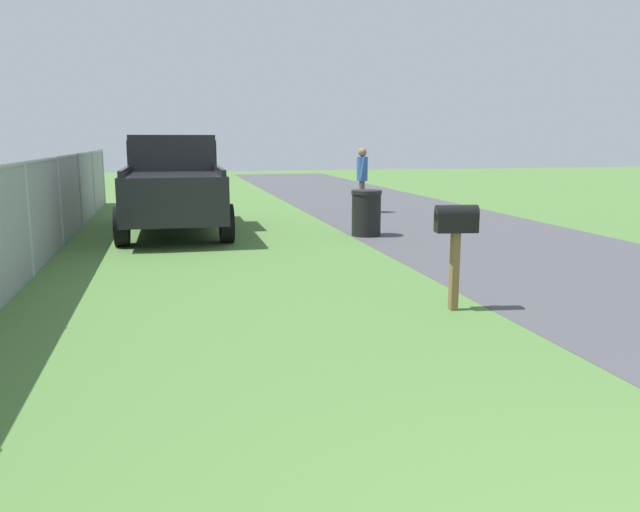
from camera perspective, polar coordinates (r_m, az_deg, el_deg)
mailbox at (r=7.51m, az=12.16°, el=2.59°), size 0.27×0.51×1.25m
pickup_truck at (r=14.33m, az=-13.06°, el=6.63°), size 5.28×2.26×2.09m
trash_bin at (r=13.28m, az=4.19°, el=3.89°), size 0.64×0.64×0.96m
pedestrian at (r=17.52m, az=3.82°, el=7.28°), size 0.48×0.30×1.77m
fence_section at (r=11.52m, az=-23.49°, el=4.21°), size 19.66×0.07×1.69m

